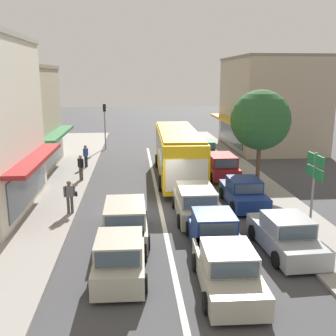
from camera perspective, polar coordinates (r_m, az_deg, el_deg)
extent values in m
plane|color=#3F3F42|center=(19.81, -0.98, -6.48)|extent=(140.00, 140.00, 0.00)
cube|color=silver|center=(23.60, -1.68, -3.21)|extent=(0.20, 28.00, 0.01)
cube|color=gray|center=(26.06, -17.06, -2.06)|extent=(5.20, 44.00, 0.14)
cube|color=gray|center=(26.56, 11.53, -1.48)|extent=(2.80, 44.00, 0.12)
cube|color=maroon|center=(20.47, -18.70, 1.32)|extent=(1.10, 7.85, 0.20)
cube|color=#425160|center=(20.86, -19.56, -2.20)|extent=(0.06, 6.82, 1.80)
cube|color=#B2A38E|center=(29.84, -22.51, 6.28)|extent=(6.17, 8.56, 7.18)
cube|color=#2D703D|center=(29.09, -15.69, 4.87)|extent=(1.10, 7.88, 0.20)
cube|color=#425160|center=(29.37, -16.34, 2.33)|extent=(0.06, 6.85, 1.80)
cube|color=gray|center=(29.68, -23.16, 13.39)|extent=(6.33, 8.56, 0.24)
cube|color=#B2A38E|center=(38.44, 14.59, 8.93)|extent=(7.27, 10.66, 8.17)
cube|color=gold|center=(37.40, 8.52, 6.96)|extent=(1.10, 9.81, 0.20)
cube|color=#425160|center=(37.66, 9.08, 4.99)|extent=(0.06, 8.53, 1.80)
cube|color=gray|center=(38.38, 14.97, 15.19)|extent=(7.43, 10.66, 0.24)
cube|color=yellow|center=(25.97, 1.42, 2.30)|extent=(2.77, 10.86, 2.70)
cube|color=#425160|center=(25.89, 1.42, 3.18)|extent=(2.80, 10.43, 0.90)
cube|color=beige|center=(20.74, 2.73, -1.08)|extent=(2.25, 0.12, 1.76)
cube|color=#AF890F|center=(25.74, 1.43, 5.38)|extent=(2.62, 9.99, 0.12)
cylinder|color=black|center=(29.42, -1.60, 1.05)|extent=(0.28, 0.97, 0.96)
cylinder|color=black|center=(29.62, 3.24, 1.12)|extent=(0.28, 0.97, 0.96)
cylinder|color=black|center=(23.29, -1.03, -2.21)|extent=(0.28, 0.97, 0.96)
cylinder|color=black|center=(23.53, 5.07, -2.10)|extent=(0.28, 0.97, 0.96)
cube|color=#B7B29E|center=(13.80, -6.95, -13.36)|extent=(1.72, 3.74, 0.76)
cube|color=#B7B29E|center=(13.23, -7.10, -11.22)|extent=(1.56, 1.93, 0.64)
cube|color=#425160|center=(14.12, -6.88, -9.60)|extent=(1.40, 0.09, 0.54)
cube|color=#425160|center=(12.36, -7.35, -13.08)|extent=(1.37, 0.09, 0.51)
cylinder|color=black|center=(14.96, -9.91, -12.16)|extent=(0.19, 0.62, 0.62)
cylinder|color=black|center=(14.87, -3.47, -12.14)|extent=(0.19, 0.62, 0.62)
cylinder|color=black|center=(13.00, -10.95, -16.34)|extent=(0.19, 0.62, 0.62)
cylinder|color=black|center=(12.90, -3.39, -16.36)|extent=(0.19, 0.62, 0.62)
cube|color=navy|center=(15.90, 6.57, -9.68)|extent=(1.80, 4.23, 0.72)
cube|color=navy|center=(15.57, 6.70, -7.58)|extent=(1.60, 1.83, 0.60)
cube|color=#425160|center=(16.42, 6.11, -6.45)|extent=(1.44, 0.09, 0.51)
cube|color=#425160|center=(14.73, 7.35, -8.84)|extent=(1.40, 0.09, 0.48)
cylinder|color=black|center=(17.01, 2.89, -8.77)|extent=(0.19, 0.62, 0.62)
cylinder|color=black|center=(17.29, 8.63, -8.54)|extent=(0.19, 0.62, 0.62)
cylinder|color=black|center=(14.72, 4.07, -12.42)|extent=(0.19, 0.62, 0.62)
cylinder|color=black|center=(15.04, 10.72, -12.05)|extent=(0.19, 0.62, 0.62)
cube|color=#B7B29E|center=(16.92, -6.18, -8.19)|extent=(1.78, 4.51, 0.76)
cube|color=#B7B29E|center=(16.34, -6.26, -6.28)|extent=(1.65, 2.61, 0.68)
cube|color=#425160|center=(17.59, -6.20, -4.85)|extent=(1.51, 0.07, 0.58)
cube|color=#425160|center=(15.11, -6.33, -7.95)|extent=(1.48, 0.07, 0.54)
cylinder|color=black|center=(18.30, -8.89, -7.30)|extent=(0.18, 0.62, 0.62)
cylinder|color=black|center=(18.26, -3.33, -7.20)|extent=(0.18, 0.62, 0.62)
cylinder|color=black|center=(15.80, -9.47, -10.72)|extent=(0.18, 0.62, 0.62)
cylinder|color=black|center=(15.76, -2.97, -10.61)|extent=(0.18, 0.62, 0.62)
cube|color=#B7B29E|center=(19.13, 3.89, -5.58)|extent=(1.81, 4.52, 0.76)
cube|color=#B7B29E|center=(18.58, 4.07, -3.82)|extent=(1.67, 2.62, 0.68)
cube|color=#425160|center=(19.83, 3.51, -2.71)|extent=(1.51, 0.08, 0.58)
cube|color=#425160|center=(17.34, 4.72, -5.09)|extent=(1.48, 0.08, 0.54)
cylinder|color=black|center=(20.37, 0.87, -4.99)|extent=(0.19, 0.62, 0.62)
cylinder|color=black|center=(20.60, 5.77, -4.85)|extent=(0.19, 0.62, 0.62)
cylinder|color=black|center=(17.83, 1.68, -7.69)|extent=(0.19, 0.62, 0.62)
cylinder|color=black|center=(18.10, 7.28, -7.48)|extent=(0.19, 0.62, 0.62)
cube|color=#B7B29E|center=(13.11, 8.56, -14.99)|extent=(1.84, 4.25, 0.72)
cube|color=#B7B29E|center=(12.72, 8.76, -12.58)|extent=(1.61, 1.84, 0.60)
cube|color=#425160|center=(13.54, 7.93, -10.90)|extent=(1.44, 0.10, 0.51)
cube|color=#425160|center=(11.92, 9.70, -14.48)|extent=(1.41, 0.10, 0.48)
cylinder|color=black|center=(14.16, 3.95, -13.51)|extent=(0.20, 0.62, 0.62)
cylinder|color=black|center=(14.47, 10.91, -13.12)|extent=(0.20, 0.62, 0.62)
cylinder|color=black|center=(11.99, 5.57, -18.89)|extent=(0.20, 0.62, 0.62)
cylinder|color=black|center=(12.35, 13.90, -18.20)|extent=(0.20, 0.62, 0.62)
cube|color=#9EA3A8|center=(16.12, 16.63, -9.84)|extent=(1.88, 4.26, 0.72)
cube|color=#9EA3A8|center=(15.80, 16.93, -7.77)|extent=(1.63, 1.86, 0.60)
cube|color=#425160|center=(16.59, 15.65, -6.68)|extent=(1.44, 0.11, 0.51)
cube|color=#425160|center=(15.02, 18.36, -8.98)|extent=(1.41, 0.11, 0.48)
cylinder|color=black|center=(16.97, 12.18, -9.12)|extent=(0.20, 0.63, 0.62)
cylinder|color=black|center=(17.60, 17.53, -8.63)|extent=(0.20, 0.63, 0.62)
cylinder|color=black|center=(14.83, 15.44, -12.70)|extent=(0.20, 0.63, 0.62)
cylinder|color=black|center=(15.54, 21.44, -11.92)|extent=(0.20, 0.63, 0.62)
cube|color=navy|center=(21.18, 10.84, -3.95)|extent=(1.74, 4.21, 0.72)
cube|color=navy|center=(20.90, 10.99, -2.30)|extent=(1.57, 1.81, 0.60)
cube|color=#425160|center=(21.76, 10.34, -1.66)|extent=(1.44, 0.07, 0.51)
cube|color=#425160|center=(20.05, 11.69, -3.00)|extent=(1.40, 0.07, 0.48)
cylinder|color=black|center=(22.20, 7.81, -3.57)|extent=(0.18, 0.62, 0.62)
cylinder|color=black|center=(22.63, 12.07, -3.42)|extent=(0.18, 0.62, 0.62)
cylinder|color=black|center=(19.86, 9.38, -5.65)|extent=(0.18, 0.62, 0.62)
cylinder|color=black|center=(20.34, 14.10, -5.42)|extent=(0.18, 0.62, 0.62)
cube|color=maroon|center=(26.90, 7.57, -0.13)|extent=(1.79, 4.51, 0.76)
cube|color=maroon|center=(26.41, 7.78, 1.22)|extent=(1.66, 2.61, 0.68)
cube|color=#425160|center=(27.67, 7.17, 1.78)|extent=(1.51, 0.07, 0.58)
cube|color=#425160|center=(25.16, 8.46, 0.59)|extent=(1.48, 0.07, 0.54)
cylinder|color=black|center=(28.06, 5.19, 0.05)|extent=(0.18, 0.62, 0.62)
cylinder|color=black|center=(28.43, 8.68, 0.12)|extent=(0.18, 0.62, 0.62)
cylinder|color=black|center=(25.49, 6.30, -1.33)|extent=(0.18, 0.62, 0.62)
cylinder|color=black|center=(25.90, 10.12, -1.22)|extent=(0.18, 0.62, 0.62)
cube|color=#1E6638|center=(32.73, 5.21, 2.30)|extent=(1.78, 4.22, 0.72)
cube|color=#1E6638|center=(32.51, 5.26, 3.41)|extent=(1.58, 1.82, 0.60)
cube|color=#425160|center=(33.41, 5.01, 3.67)|extent=(1.44, 0.08, 0.51)
cube|color=#425160|center=(31.62, 5.54, 3.12)|extent=(1.40, 0.08, 0.48)
cylinder|color=black|center=(33.86, 3.42, 2.35)|extent=(0.19, 0.62, 0.62)
cylinder|color=black|center=(34.13, 6.29, 2.39)|extent=(0.19, 0.62, 0.62)
cylinder|color=black|center=(31.42, 4.03, 1.49)|extent=(0.19, 0.62, 0.62)
cylinder|color=black|center=(31.71, 7.11, 1.53)|extent=(0.19, 0.62, 0.62)
cylinder|color=gray|center=(36.83, -9.15, 5.91)|extent=(0.12, 0.12, 4.20)
cube|color=black|center=(36.65, -9.25, 8.62)|extent=(0.24, 0.24, 0.68)
sphere|color=red|center=(36.62, -9.04, 8.99)|extent=(0.13, 0.13, 0.13)
sphere|color=black|center=(36.64, -9.03, 8.64)|extent=(0.13, 0.13, 0.13)
sphere|color=black|center=(36.66, -9.01, 8.30)|extent=(0.13, 0.13, 0.13)
cylinder|color=gray|center=(17.70, 20.23, -3.60)|extent=(0.10, 0.10, 3.60)
cube|color=#19753D|center=(17.33, 20.65, 1.14)|extent=(0.08, 1.40, 0.44)
cube|color=white|center=(17.35, 20.78, 1.14)|extent=(0.01, 1.10, 0.10)
cube|color=#19753D|center=(17.45, 20.50, -0.63)|extent=(0.08, 1.40, 0.44)
cube|color=white|center=(17.47, 20.64, -0.62)|extent=(0.01, 1.10, 0.10)
cylinder|color=brown|center=(23.58, 12.93, 0.24)|extent=(0.24, 0.24, 3.03)
cylinder|color=brown|center=(23.67, 12.82, 4.78)|extent=(0.10, 0.96, 0.69)
cylinder|color=brown|center=(23.35, 13.93, 4.61)|extent=(0.73, 0.10, 0.67)
cylinder|color=brown|center=(22.78, 13.55, 4.72)|extent=(0.10, 1.03, 0.91)
cylinder|color=brown|center=(23.11, 12.08, 4.63)|extent=(0.97, 0.10, 0.69)
sphere|color=#26562B|center=(23.13, 13.27, 6.81)|extent=(3.42, 3.42, 3.42)
cylinder|color=#4C4742|center=(19.74, -14.27, -5.25)|extent=(0.14, 0.14, 0.84)
cylinder|color=#4C4742|center=(19.78, -13.76, -5.18)|extent=(0.14, 0.14, 0.84)
cube|color=slate|center=(19.55, -14.13, -3.27)|extent=(0.42, 0.34, 0.56)
sphere|color=brown|center=(19.45, -14.20, -2.14)|extent=(0.22, 0.22, 0.22)
cylinder|color=slate|center=(19.50, -14.82, -3.35)|extent=(0.09, 0.09, 0.54)
cylinder|color=slate|center=(19.60, -13.45, -3.19)|extent=(0.09, 0.09, 0.54)
cube|color=black|center=(19.69, -13.24, -3.66)|extent=(0.18, 0.26, 0.22)
cylinder|color=#4C4742|center=(25.91, -12.60, -0.76)|extent=(0.14, 0.14, 0.84)
cylinder|color=#4C4742|center=(25.76, -12.38, -0.83)|extent=(0.14, 0.14, 0.84)
cube|color=black|center=(25.68, -12.57, 0.72)|extent=(0.40, 0.42, 0.56)
sphere|color=#9E7051|center=(25.60, -12.61, 1.60)|extent=(0.22, 0.22, 0.22)
cylinder|color=black|center=(25.88, -12.86, 0.80)|extent=(0.09, 0.09, 0.54)
cylinder|color=black|center=(25.48, -12.27, 0.64)|extent=(0.09, 0.09, 0.54)
cylinder|color=#232838|center=(29.34, -11.90, 0.90)|extent=(0.14, 0.14, 0.84)
cylinder|color=#232838|center=(29.49, -11.72, 0.97)|extent=(0.14, 0.14, 0.84)
cube|color=#3351A8|center=(29.28, -11.88, 2.27)|extent=(0.34, 0.42, 0.56)
sphere|color=brown|center=(29.21, -11.91, 3.04)|extent=(0.22, 0.22, 0.22)
cylinder|color=#3351A8|center=(29.07, -12.11, 2.18)|extent=(0.09, 0.09, 0.54)
cylinder|color=#3351A8|center=(29.48, -11.64, 2.36)|extent=(0.09, 0.09, 0.54)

